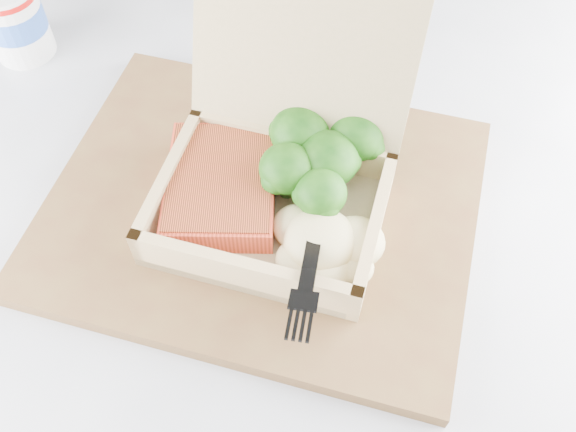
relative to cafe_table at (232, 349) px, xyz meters
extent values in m
cylinder|color=black|center=(0.00, 0.00, -0.19)|extent=(0.08, 0.08, 0.71)
cube|color=silver|center=(0.00, 0.00, 0.18)|extent=(1.03, 1.03, 0.03)
cube|color=brown|center=(0.05, 0.05, 0.20)|extent=(0.48, 0.45, 0.02)
cube|color=tan|center=(0.05, 0.02, 0.21)|extent=(0.24, 0.22, 0.01)
cube|color=tan|center=(-0.03, 0.07, 0.23)|extent=(0.08, 0.14, 0.04)
cube|color=tan|center=(0.13, -0.02, 0.23)|extent=(0.08, 0.14, 0.04)
cube|color=tan|center=(0.02, -0.04, 0.23)|extent=(0.18, 0.10, 0.04)
cube|color=tan|center=(0.09, 0.09, 0.23)|extent=(0.18, 0.10, 0.04)
cube|color=tan|center=(0.10, 0.11, 0.31)|extent=(0.20, 0.15, 0.14)
cube|color=#D64429|center=(0.02, 0.06, 0.23)|extent=(0.12, 0.14, 0.03)
ellipsoid|color=#D1C487|center=(0.09, -0.02, 0.23)|extent=(0.10, 0.09, 0.03)
cube|color=black|center=(0.10, 0.02, 0.25)|extent=(0.05, 0.10, 0.02)
cube|color=black|center=(0.07, -0.05, 0.25)|extent=(0.04, 0.05, 0.01)
cylinder|color=silver|center=(-0.17, 0.32, 0.23)|extent=(0.06, 0.06, 0.08)
cylinder|color=#2F59B6|center=(-0.17, 0.32, 0.24)|extent=(0.07, 0.07, 0.03)
cube|color=silver|center=(0.10, 0.22, 0.19)|extent=(0.13, 0.17, 0.00)
camera|label=1|loc=(0.00, -0.29, 0.68)|focal=40.00mm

